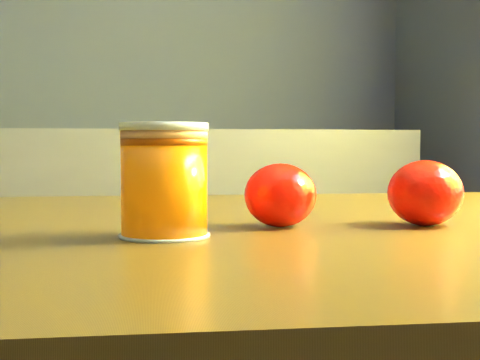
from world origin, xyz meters
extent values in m
cube|color=brown|center=(0.93, 0.02, 0.76)|extent=(1.07, 0.77, 0.04)
cylinder|color=orange|center=(0.80, -0.06, 0.82)|extent=(0.07, 0.07, 0.08)
cylinder|color=#FFAD68|center=(0.80, -0.06, 0.87)|extent=(0.07, 0.07, 0.01)
cylinder|color=silver|center=(0.80, -0.06, 0.87)|extent=(0.07, 0.07, 0.00)
ellipsoid|color=#FF1605|center=(0.90, -0.01, 0.81)|extent=(0.08, 0.08, 0.06)
ellipsoid|color=#FF1605|center=(1.04, -0.03, 0.81)|extent=(0.07, 0.07, 0.06)
camera|label=1|loc=(0.77, -0.61, 0.86)|focal=50.00mm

